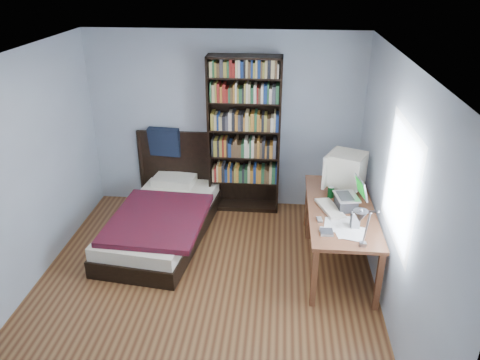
{
  "coord_description": "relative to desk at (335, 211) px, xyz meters",
  "views": [
    {
      "loc": [
        0.77,
        -4.11,
        3.29
      ],
      "look_at": [
        0.35,
        0.61,
        1.07
      ],
      "focal_mm": 35.0,
      "sensor_mm": 36.0,
      "label": 1
    }
  ],
  "objects": [
    {
      "name": "room",
      "position": [
        -1.48,
        -1.18,
        0.83
      ],
      "size": [
        4.2,
        4.24,
        2.5
      ],
      "color": "#4E2A17",
      "rests_on": "ground"
    },
    {
      "name": "phone_grey",
      "position": [
        -0.26,
        -1.01,
        0.32
      ],
      "size": [
        0.06,
        0.09,
        0.02
      ],
      "primitive_type": "cube",
      "rotation": [
        0.0,
        0.0,
        -0.16
      ],
      "color": "gray",
      "rests_on": "desk"
    },
    {
      "name": "keyboard",
      "position": [
        -0.13,
        -0.55,
        0.32
      ],
      "size": [
        0.33,
        0.5,
        0.05
      ],
      "primitive_type": "cube",
      "rotation": [
        0.0,
        0.07,
        0.34
      ],
      "color": "beige",
      "rests_on": "desk"
    },
    {
      "name": "speaker",
      "position": [
        0.1,
        -0.92,
        0.39
      ],
      "size": [
        0.09,
        0.09,
        0.17
      ],
      "primitive_type": "cube",
      "rotation": [
        0.0,
        0.0,
        0.0
      ],
      "color": "gray",
      "rests_on": "desk"
    },
    {
      "name": "laptop",
      "position": [
        0.07,
        -0.5,
        0.42
      ],
      "size": [
        0.36,
        0.35,
        0.38
      ],
      "color": "#2D2D30",
      "rests_on": "desk"
    },
    {
      "name": "phone_silver",
      "position": [
        -0.27,
        -0.81,
        0.32
      ],
      "size": [
        0.07,
        0.11,
        0.02
      ],
      "primitive_type": "cube",
      "rotation": [
        0.0,
        0.0,
        0.12
      ],
      "color": "silver",
      "rests_on": "desk"
    },
    {
      "name": "crt_monitor",
      "position": [
        0.07,
        -0.02,
        0.59
      ],
      "size": [
        0.57,
        0.52,
        0.49
      ],
      "color": "beige",
      "rests_on": "desk"
    },
    {
      "name": "external_drive",
      "position": [
        -0.21,
        -1.07,
        0.32
      ],
      "size": [
        0.13,
        0.13,
        0.03
      ],
      "primitive_type": "cube",
      "rotation": [
        0.0,
        0.0,
        0.03
      ],
      "color": "gray",
      "rests_on": "desk"
    },
    {
      "name": "bookshelf",
      "position": [
        -1.22,
        0.76,
        0.68
      ],
      "size": [
        0.99,
        0.3,
        2.2
      ],
      "color": "black",
      "rests_on": "floor"
    },
    {
      "name": "desk_lamp",
      "position": [
        0.0,
        -1.67,
        0.83
      ],
      "size": [
        0.25,
        0.55,
        0.65
      ],
      "color": "#99999E",
      "rests_on": "desk"
    },
    {
      "name": "mouse",
      "position": [
        -0.04,
        -0.17,
        0.32
      ],
      "size": [
        0.06,
        0.1,
        0.03
      ],
      "primitive_type": "ellipsoid",
      "color": "silver",
      "rests_on": "desk"
    },
    {
      "name": "desk",
      "position": [
        0.0,
        0.0,
        0.0
      ],
      "size": [
        0.75,
        1.76,
        0.73
      ],
      "color": "brown",
      "rests_on": "floor"
    },
    {
      "name": "bed",
      "position": [
        -2.22,
        -0.05,
        -0.17
      ],
      "size": [
        1.31,
        2.22,
        1.16
      ],
      "color": "black",
      "rests_on": "floor"
    },
    {
      "name": "soda_can",
      "position": [
        -0.1,
        -0.23,
        0.38
      ],
      "size": [
        0.07,
        0.07,
        0.13
      ],
      "primitive_type": "cylinder",
      "color": "black",
      "rests_on": "desk"
    }
  ]
}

